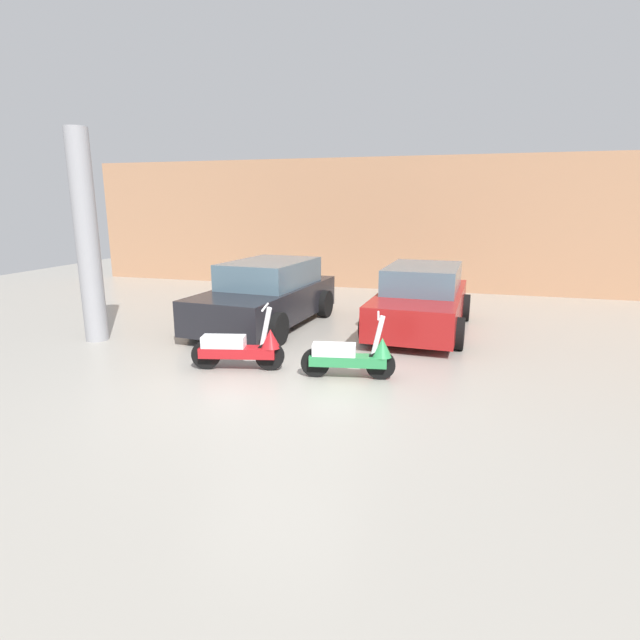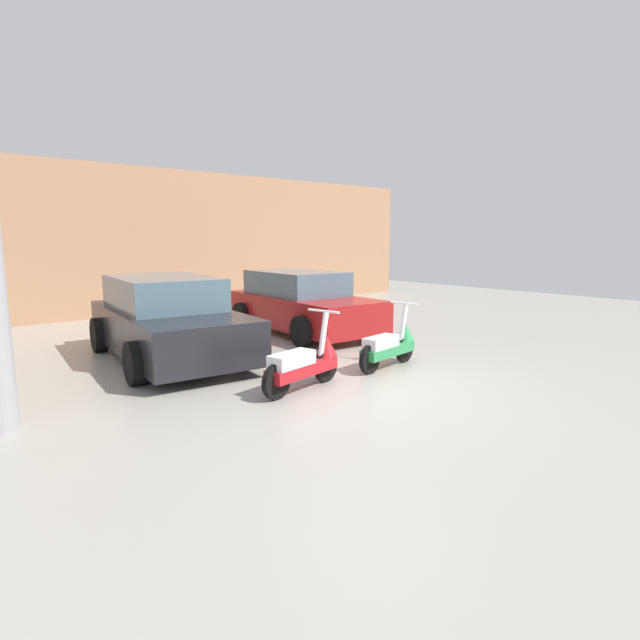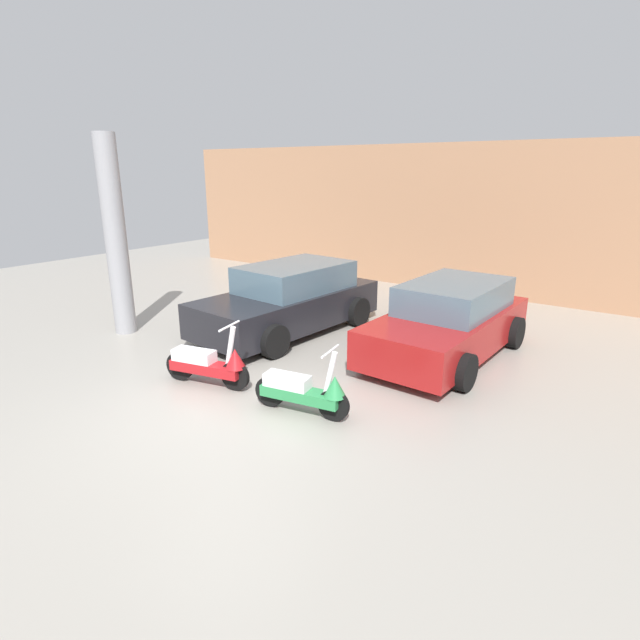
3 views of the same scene
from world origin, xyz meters
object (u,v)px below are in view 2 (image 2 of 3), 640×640
Objects in this scene: scooter_front_left at (306,362)px; car_rear_left at (167,320)px; scooter_front_right at (390,345)px; car_rear_center at (301,303)px.

scooter_front_left is 0.35× the size of car_rear_left.
scooter_front_right is at bearing 46.74° from car_rear_left.
car_rear_center is (2.54, 3.47, 0.27)m from scooter_front_left.
scooter_front_left is at bearing -33.69° from car_rear_center.
car_rear_left reaches higher than scooter_front_left.
car_rear_center is at bearing 41.00° from scooter_front_left.
scooter_front_right is 3.47m from car_rear_center.
car_rear_center is (0.75, 3.38, 0.28)m from scooter_front_right.
scooter_front_left is at bearing 19.12° from car_rear_left.
car_rear_center reaches higher than scooter_front_right.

